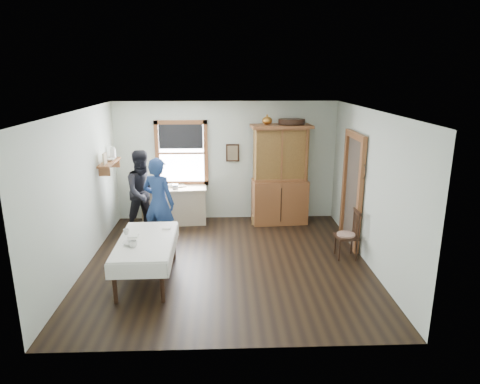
# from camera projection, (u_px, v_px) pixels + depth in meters

# --- Properties ---
(room) EXTENTS (5.01, 5.01, 2.70)m
(room) POSITION_uv_depth(u_px,v_px,m) (227.00, 190.00, 7.35)
(room) COLOR black
(room) RESTS_ON ground
(window) EXTENTS (1.18, 0.07, 1.48)m
(window) POSITION_uv_depth(u_px,v_px,m) (181.00, 149.00, 9.61)
(window) COLOR white
(window) RESTS_ON room
(doorway) EXTENTS (0.09, 1.14, 2.22)m
(doorway) POSITION_uv_depth(u_px,v_px,m) (353.00, 187.00, 8.31)
(doorway) COLOR #463B32
(doorway) RESTS_ON room
(wall_shelf) EXTENTS (0.24, 1.00, 0.44)m
(wall_shelf) POSITION_uv_depth(u_px,v_px,m) (110.00, 161.00, 8.68)
(wall_shelf) COLOR brown
(wall_shelf) RESTS_ON room
(framed_picture) EXTENTS (0.30, 0.04, 0.40)m
(framed_picture) POSITION_uv_depth(u_px,v_px,m) (233.00, 153.00, 9.67)
(framed_picture) COLOR black
(framed_picture) RESTS_ON room
(rug_beater) EXTENTS (0.01, 0.27, 0.27)m
(rug_beater) POSITION_uv_depth(u_px,v_px,m) (364.00, 165.00, 7.63)
(rug_beater) COLOR black
(rug_beater) RESTS_ON room
(work_counter) EXTENTS (1.48, 0.66, 0.83)m
(work_counter) POSITION_uv_depth(u_px,v_px,m) (174.00, 206.00, 9.62)
(work_counter) COLOR tan
(work_counter) RESTS_ON room
(china_hutch) EXTENTS (1.35, 0.71, 2.22)m
(china_hutch) POSITION_uv_depth(u_px,v_px,m) (280.00, 175.00, 9.49)
(china_hutch) COLOR brown
(china_hutch) RESTS_ON room
(dining_table) EXTENTS (0.95, 1.76, 0.70)m
(dining_table) POSITION_uv_depth(u_px,v_px,m) (147.00, 259.00, 7.02)
(dining_table) COLOR white
(dining_table) RESTS_ON room
(spindle_chair) EXTENTS (0.45, 0.45, 0.91)m
(spindle_chair) POSITION_uv_depth(u_px,v_px,m) (347.00, 234.00, 7.81)
(spindle_chair) COLOR black
(spindle_chair) RESTS_ON room
(pail) EXTENTS (0.36, 0.36, 0.30)m
(pail) POSITION_uv_depth(u_px,v_px,m) (259.00, 217.00, 9.65)
(pail) COLOR #A0A2A8
(pail) RESTS_ON room
(wicker_basket) EXTENTS (0.38, 0.29, 0.20)m
(wicker_basket) POSITION_uv_depth(u_px,v_px,m) (260.00, 219.00, 9.66)
(wicker_basket) COLOR #A77F4C
(wicker_basket) RESTS_ON room
(woman_blue) EXTENTS (0.71, 0.60, 1.65)m
(woman_blue) POSITION_uv_depth(u_px,v_px,m) (159.00, 206.00, 8.23)
(woman_blue) COLOR navy
(woman_blue) RESTS_ON room
(figure_dark) EXTENTS (1.01, 0.94, 1.64)m
(figure_dark) POSITION_uv_depth(u_px,v_px,m) (144.00, 195.00, 8.96)
(figure_dark) COLOR black
(figure_dark) RESTS_ON room
(table_cup_a) EXTENTS (0.14, 0.14, 0.10)m
(table_cup_a) POSITION_uv_depth(u_px,v_px,m) (133.00, 244.00, 6.62)
(table_cup_a) COLOR white
(table_cup_a) RESTS_ON dining_table
(table_cup_b) EXTENTS (0.13, 0.13, 0.09)m
(table_cup_b) POSITION_uv_depth(u_px,v_px,m) (126.00, 232.00, 7.14)
(table_cup_b) COLOR white
(table_cup_b) RESTS_ON dining_table
(table_bowl) EXTENTS (0.27, 0.27, 0.05)m
(table_bowl) POSITION_uv_depth(u_px,v_px,m) (129.00, 243.00, 6.71)
(table_bowl) COLOR white
(table_bowl) RESTS_ON dining_table
(counter_book) EXTENTS (0.22, 0.26, 0.02)m
(counter_book) POSITION_uv_depth(u_px,v_px,m) (177.00, 186.00, 9.61)
(counter_book) COLOR #71624B
(counter_book) RESTS_ON work_counter
(counter_bowl) EXTENTS (0.24, 0.24, 0.06)m
(counter_bowl) POSITION_uv_depth(u_px,v_px,m) (172.00, 186.00, 9.58)
(counter_bowl) COLOR white
(counter_bowl) RESTS_ON work_counter
(shelf_bowl) EXTENTS (0.22, 0.22, 0.05)m
(shelf_bowl) POSITION_uv_depth(u_px,v_px,m) (110.00, 160.00, 8.69)
(shelf_bowl) COLOR white
(shelf_bowl) RESTS_ON wall_shelf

